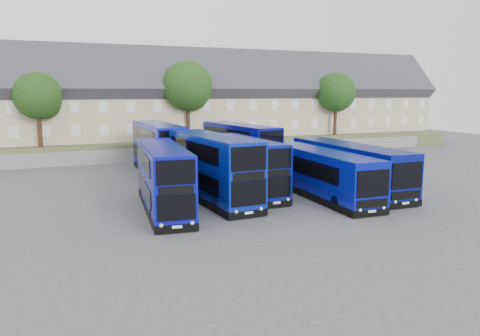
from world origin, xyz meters
name	(u,v)px	position (x,y,z in m)	size (l,w,h in m)	color
ground	(267,207)	(0.00, 0.00, 0.00)	(120.00, 120.00, 0.00)	#4C4C51
retaining_wall	(175,153)	(0.00, 24.00, 0.75)	(70.00, 0.40, 1.50)	slate
earth_bank	(156,142)	(0.00, 34.00, 1.00)	(80.00, 20.00, 2.00)	#4A552F
terrace_row	(208,100)	(6.00, 30.00, 6.60)	(66.00, 10.40, 11.20)	tan
dd_front_left	(163,179)	(-6.62, 1.71, 2.07)	(3.50, 10.79, 4.22)	#090EA7
dd_front_mid	(212,169)	(-2.69, 3.48, 2.26)	(3.33, 11.70, 4.60)	#081F98
dd_front_right	(246,167)	(0.39, 4.60, 2.03)	(2.41, 10.43, 4.14)	#071284
dd_rear_left	(159,150)	(-3.82, 15.43, 2.31)	(2.72, 11.84, 4.70)	#090EA7
dd_rear_right	(240,149)	(3.67, 13.73, 2.24)	(3.75, 11.66, 4.56)	#070A8C
coach_east_a	(321,174)	(5.03, 1.40, 1.68)	(3.15, 12.64, 3.43)	#08129B
coach_east_b	(349,168)	(8.31, 2.64, 1.77)	(3.01, 13.24, 3.61)	#060F7D
tree_west	(39,98)	(-13.85, 25.10, 7.05)	(4.80, 4.80, 7.65)	#382314
tree_mid	(188,88)	(2.15, 25.60, 8.07)	(5.76, 5.76, 9.18)	#382314
tree_east	(336,94)	(22.15, 25.10, 7.39)	(5.12, 5.12, 8.16)	#382314
tree_far	(344,91)	(28.15, 32.10, 7.73)	(5.44, 5.44, 8.67)	#382314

